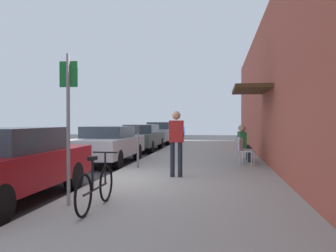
% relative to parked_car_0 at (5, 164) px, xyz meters
% --- Properties ---
extents(ground_plane, '(60.00, 60.00, 0.00)m').
position_rel_parked_car_0_xyz_m(ground_plane, '(1.10, 2.04, -0.74)').
color(ground_plane, '#2D2D30').
extents(sidewalk_slab, '(4.50, 32.00, 0.12)m').
position_rel_parked_car_0_xyz_m(sidewalk_slab, '(3.35, 4.04, -0.68)').
color(sidewalk_slab, '#9E9B93').
rests_on(sidewalk_slab, ground_plane).
extents(building_facade, '(1.40, 32.00, 5.38)m').
position_rel_parked_car_0_xyz_m(building_facade, '(5.75, 4.05, 1.94)').
color(building_facade, '#BC5442').
rests_on(building_facade, ground_plane).
extents(parked_car_0, '(1.80, 4.40, 1.44)m').
position_rel_parked_car_0_xyz_m(parked_car_0, '(0.00, 0.00, 0.00)').
color(parked_car_0, maroon).
rests_on(parked_car_0, ground_plane).
extents(parked_car_1, '(1.80, 4.40, 1.37)m').
position_rel_parked_car_0_xyz_m(parked_car_1, '(0.00, 6.13, -0.02)').
color(parked_car_1, '#B7B7BC').
rests_on(parked_car_1, ground_plane).
extents(parked_car_2, '(1.80, 4.40, 1.37)m').
position_rel_parked_car_0_xyz_m(parked_car_2, '(0.00, 11.58, -0.03)').
color(parked_car_2, '#47514C').
rests_on(parked_car_2, ground_plane).
extents(parked_car_3, '(1.80, 4.40, 1.47)m').
position_rel_parked_car_0_xyz_m(parked_car_3, '(0.00, 17.32, 0.02)').
color(parked_car_3, '#B7B7BC').
rests_on(parked_car_3, ground_plane).
extents(parked_car_4, '(1.80, 4.40, 1.45)m').
position_rel_parked_car_0_xyz_m(parked_car_4, '(0.00, 23.33, 0.01)').
color(parked_car_4, navy).
rests_on(parked_car_4, ground_plane).
extents(parking_meter, '(0.12, 0.10, 1.32)m').
position_rel_parked_car_0_xyz_m(parking_meter, '(1.55, 4.40, 0.14)').
color(parking_meter, slate).
rests_on(parking_meter, sidewalk_slab).
extents(street_sign, '(0.32, 0.06, 2.60)m').
position_rel_parked_car_0_xyz_m(street_sign, '(1.50, -0.48, 0.89)').
color(street_sign, gray).
rests_on(street_sign, sidewalk_slab).
extents(bicycle_0, '(0.46, 1.71, 0.90)m').
position_rel_parked_car_0_xyz_m(bicycle_0, '(2.04, -0.63, -0.27)').
color(bicycle_0, black).
rests_on(bicycle_0, sidewalk_slab).
extents(cafe_chair_0, '(0.56, 0.56, 0.87)m').
position_rel_parked_car_0_xyz_m(cafe_chair_0, '(4.85, 5.41, -0.12)').
color(cafe_chair_0, silver).
rests_on(cafe_chair_0, sidewalk_slab).
extents(cafe_chair_1, '(0.49, 0.49, 0.87)m').
position_rel_parked_car_0_xyz_m(cafe_chair_1, '(4.85, 6.31, -0.12)').
color(cafe_chair_1, silver).
rests_on(cafe_chair_1, sidewalk_slab).
extents(seated_patron_1, '(0.46, 0.40, 1.29)m').
position_rel_parked_car_0_xyz_m(seated_patron_1, '(4.91, 6.32, 0.07)').
color(seated_patron_1, '#232838').
rests_on(seated_patron_1, sidewalk_slab).
extents(cafe_chair_2, '(0.51, 0.51, 0.87)m').
position_rel_parked_car_0_xyz_m(cafe_chair_2, '(4.85, 7.27, -0.12)').
color(cafe_chair_2, silver).
rests_on(cafe_chair_2, sidewalk_slab).
extents(seated_patron_2, '(0.47, 0.42, 1.29)m').
position_rel_parked_car_0_xyz_m(seated_patron_2, '(4.91, 7.26, 0.07)').
color(seated_patron_2, '#232838').
rests_on(seated_patron_2, sidewalk_slab).
extents(pedestrian_standing, '(0.36, 0.22, 1.70)m').
position_rel_parked_car_0_xyz_m(pedestrian_standing, '(2.95, 2.78, 0.38)').
color(pedestrian_standing, '#232838').
rests_on(pedestrian_standing, sidewalk_slab).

